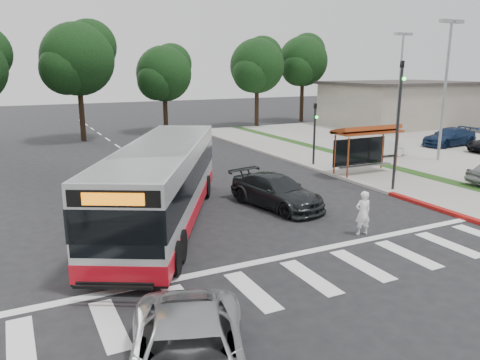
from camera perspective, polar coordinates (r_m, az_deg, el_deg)
ground at (r=18.62m, az=-0.30°, el=-5.85°), size 140.00×140.00×0.00m
sidewalk_east at (r=30.87m, az=11.58°, el=1.86°), size 4.00×40.00×0.12m
curb_east at (r=29.70m, az=8.52°, el=1.56°), size 0.30×40.00×0.15m
curb_east_red at (r=22.51m, az=23.20°, el=-3.31°), size 0.32×6.00×0.15m
parking_lot at (r=40.57m, az=23.35°, el=3.78°), size 18.00×36.00×0.10m
commercial_building at (r=53.53m, az=18.70°, el=8.63°), size 14.00×10.00×4.40m
building_roof_cap at (r=53.40m, az=18.90°, el=11.14°), size 14.60×10.60×0.30m
crosswalk_ladder at (r=14.63m, az=8.55°, el=-11.63°), size 18.00×2.60×0.01m
bus_shelter at (r=28.17m, az=15.09°, el=5.29°), size 4.20×1.60×2.86m
traffic_signal_ne_tall at (r=24.56m, az=18.77°, el=7.47°), size 0.18×0.37×6.50m
traffic_signal_ne_short at (r=30.04m, az=9.09°, el=6.33°), size 0.18×0.37×4.00m
lot_light_front at (r=33.70m, az=23.89°, el=11.99°), size 1.90×0.35×9.01m
lot_light_mid at (r=44.89m, az=19.00°, el=12.53°), size 1.90×0.35×9.01m
tree_ne_a at (r=49.87m, az=2.13°, el=13.83°), size 6.16×5.74×9.30m
tree_ne_b at (r=55.22m, az=7.71°, el=14.25°), size 6.16×5.74×10.02m
tree_north_a at (r=42.23m, az=-19.11°, el=13.88°), size 6.60×6.15×10.17m
tree_north_b at (r=45.94m, az=-9.19°, el=12.78°), size 5.72×5.33×8.43m
transit_bus at (r=18.88m, az=-9.41°, el=-0.63°), size 8.38×12.29×3.23m
pedestrian at (r=18.23m, az=14.76°, el=-3.91°), size 0.68×0.51×1.71m
dark_sedan at (r=21.23m, az=4.44°, el=-1.38°), size 3.02×5.32×1.45m
parked_car_1 at (r=34.23m, az=16.80°, el=3.87°), size 3.96×1.51×1.29m
parked_car_3 at (r=40.76m, az=24.16°, el=4.82°), size 4.95×2.23×1.41m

